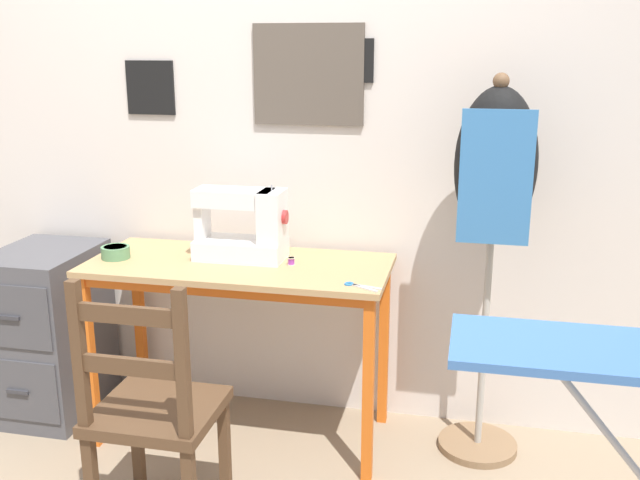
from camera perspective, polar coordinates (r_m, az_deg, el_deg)
ground_plane at (r=2.98m, az=-7.77°, el=-17.48°), size 14.00×14.00×0.00m
wall_back at (r=3.09m, az=-4.84°, el=9.10°), size 10.00×0.07×2.55m
sewing_table at (r=2.90m, az=-6.56°, el=-3.68°), size 1.21×0.53×0.76m
sewing_machine at (r=2.89m, az=-6.00°, el=1.07°), size 0.38×0.18×0.31m
fabric_bowl at (r=3.03m, az=-16.04°, el=-0.92°), size 0.12×0.12×0.05m
scissors at (r=2.59m, az=2.97°, el=-3.66°), size 0.14×0.09×0.01m
thread_spool_near_machine at (r=2.83m, az=-2.32°, el=-1.70°), size 0.03×0.03×0.03m
wooden_chair at (r=2.47m, az=-13.17°, el=-13.33°), size 0.40×0.38×0.93m
filing_cabinet at (r=3.42m, az=-20.86°, el=-6.86°), size 0.39×0.52×0.75m
dress_form at (r=2.74m, az=13.75°, el=3.92°), size 0.32×0.32×1.51m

